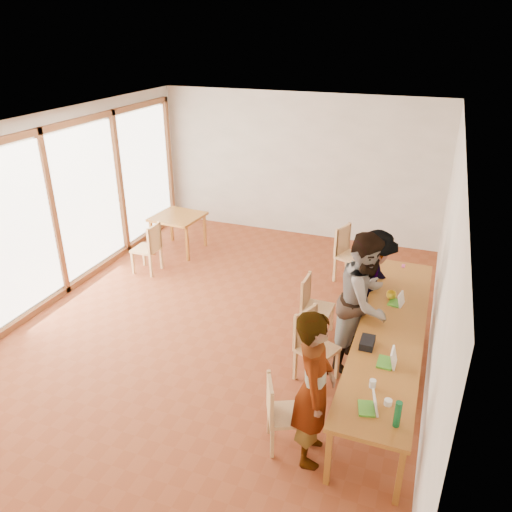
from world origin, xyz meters
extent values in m
plane|color=brown|center=(0.00, 0.00, 0.00)|extent=(8.00, 8.00, 0.00)
cube|color=silver|center=(0.00, 4.00, 1.50)|extent=(6.00, 0.10, 3.00)
cube|color=silver|center=(3.00, 0.00, 1.50)|extent=(0.10, 8.00, 3.00)
cube|color=white|center=(-2.96, 0.00, 1.50)|extent=(0.10, 8.00, 3.00)
cube|color=white|center=(0.00, 0.00, 3.02)|extent=(6.00, 8.00, 0.04)
cube|color=#A45F24|center=(2.50, -0.37, 0.72)|extent=(0.80, 4.00, 0.05)
cube|color=#A45F24|center=(2.16, -2.31, 0.35)|extent=(0.06, 0.06, 0.70)
cube|color=#A45F24|center=(2.16, 1.57, 0.35)|extent=(0.06, 0.06, 0.70)
cube|color=#A45F24|center=(2.84, -2.31, 0.35)|extent=(0.06, 0.06, 0.70)
cube|color=#A45F24|center=(2.84, 1.57, 0.35)|extent=(0.06, 0.06, 0.70)
cube|color=#A45F24|center=(-1.96, 2.26, 0.72)|extent=(0.90, 0.90, 0.05)
cube|color=#A45F24|center=(-2.35, 1.87, 0.35)|extent=(0.05, 0.05, 0.70)
cube|color=#A45F24|center=(-2.35, 2.65, 0.35)|extent=(0.05, 0.05, 0.70)
cube|color=#A45F24|center=(-1.57, 1.87, 0.35)|extent=(0.05, 0.05, 0.70)
cube|color=#A45F24|center=(-1.57, 2.65, 0.35)|extent=(0.05, 0.05, 0.70)
cube|color=#E0B670|center=(1.62, -1.96, 0.41)|extent=(0.53, 0.53, 0.04)
cube|color=#E0B670|center=(1.46, -2.04, 0.64)|extent=(0.20, 0.38, 0.42)
cube|color=#E0B670|center=(1.65, -0.76, 0.46)|extent=(0.59, 0.59, 0.04)
cube|color=#E0B670|center=(1.47, -0.68, 0.71)|extent=(0.21, 0.43, 0.47)
cube|color=#E0B670|center=(1.41, 0.26, 0.43)|extent=(0.43, 0.43, 0.04)
cube|color=#E0B670|center=(1.21, 0.27, 0.68)|extent=(0.05, 0.43, 0.44)
cube|color=#E0B670|center=(1.55, 2.12, 0.48)|extent=(0.60, 0.60, 0.04)
cube|color=#E0B670|center=(1.35, 2.20, 0.74)|extent=(0.21, 0.45, 0.49)
cube|color=#E0B670|center=(-2.06, 1.20, 0.45)|extent=(0.44, 0.44, 0.04)
cube|color=#E0B670|center=(-1.86, 1.20, 0.70)|extent=(0.05, 0.44, 0.46)
imported|color=gray|center=(1.91, -2.01, 0.88)|extent=(0.53, 0.71, 1.77)
imported|color=gray|center=(2.11, -0.19, 0.95)|extent=(0.92, 1.07, 1.89)
imported|color=gray|center=(2.12, 0.56, 0.82)|extent=(0.88, 1.19, 1.64)
cube|color=green|center=(2.44, -1.97, 0.76)|extent=(0.20, 0.25, 0.02)
cube|color=white|center=(2.52, -1.95, 0.84)|extent=(0.11, 0.21, 0.19)
cube|color=green|center=(2.52, -1.16, 0.76)|extent=(0.18, 0.24, 0.02)
cube|color=white|center=(2.60, -1.16, 0.85)|extent=(0.07, 0.22, 0.20)
cube|color=green|center=(2.47, 0.24, 0.76)|extent=(0.19, 0.24, 0.02)
cube|color=white|center=(2.55, 0.22, 0.84)|extent=(0.10, 0.21, 0.18)
imported|color=yellow|center=(2.40, 0.35, 0.80)|extent=(0.14, 0.14, 0.11)
cylinder|color=#126231|center=(2.74, -2.09, 0.89)|extent=(0.07, 0.07, 0.28)
cylinder|color=silver|center=(2.44, -1.61, 0.80)|extent=(0.07, 0.07, 0.09)
cylinder|color=white|center=(2.63, -1.83, 0.78)|extent=(0.08, 0.08, 0.06)
cube|color=#DA468F|center=(2.47, 1.46, 0.76)|extent=(0.05, 0.10, 0.01)
cube|color=black|center=(2.27, -0.89, 0.80)|extent=(0.16, 0.26, 0.09)
camera|label=1|loc=(2.75, -5.93, 4.20)|focal=35.00mm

